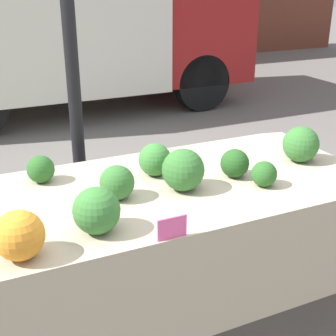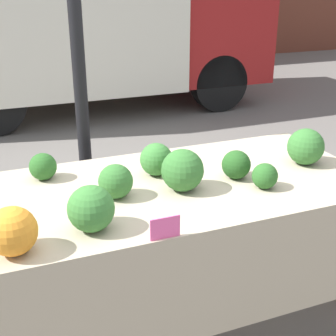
{
  "view_description": "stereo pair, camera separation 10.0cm",
  "coord_description": "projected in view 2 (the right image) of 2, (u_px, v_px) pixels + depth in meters",
  "views": [
    {
      "loc": [
        -0.78,
        -1.7,
        1.69
      ],
      "look_at": [
        0.0,
        0.0,
        0.92
      ],
      "focal_mm": 50.0,
      "sensor_mm": 36.0,
      "label": 1
    },
    {
      "loc": [
        -0.69,
        -1.74,
        1.69
      ],
      "look_at": [
        0.0,
        0.0,
        0.92
      ],
      "focal_mm": 50.0,
      "sensor_mm": 36.0,
      "label": 2
    }
  ],
  "objects": [
    {
      "name": "broccoli_head_5",
      "position": [
        43.0,
        167.0,
        2.09
      ],
      "size": [
        0.12,
        0.12,
        0.12
      ],
      "color": "#285B23",
      "rests_on": "market_table"
    },
    {
      "name": "tent_pole",
      "position": [
        79.0,
        76.0,
        2.43
      ],
      "size": [
        0.07,
        0.07,
        2.41
      ],
      "color": "black",
      "rests_on": "ground_plane"
    },
    {
      "name": "price_sign",
      "position": [
        165.0,
        228.0,
        1.62
      ],
      "size": [
        0.11,
        0.01,
        0.08
      ],
      "color": "#F45B9E",
      "rests_on": "market_table"
    },
    {
      "name": "broccoli_head_2",
      "position": [
        91.0,
        209.0,
        1.66
      ],
      "size": [
        0.17,
        0.17,
        0.17
      ],
      "color": "#387533",
      "rests_on": "market_table"
    },
    {
      "name": "broccoli_head_1",
      "position": [
        116.0,
        181.0,
        1.91
      ],
      "size": [
        0.14,
        0.14,
        0.14
      ],
      "color": "#336B2D",
      "rests_on": "market_table"
    },
    {
      "name": "market_table",
      "position": [
        174.0,
        212.0,
        2.04
      ],
      "size": [
        1.84,
        0.86,
        0.84
      ],
      "color": "tan",
      "rests_on": "ground_plane"
    },
    {
      "name": "ground_plane",
      "position": [
        168.0,
        335.0,
        2.38
      ],
      "size": [
        40.0,
        40.0,
        0.0
      ],
      "primitive_type": "plane",
      "color": "slate"
    },
    {
      "name": "broccoli_head_6",
      "position": [
        183.0,
        170.0,
        1.97
      ],
      "size": [
        0.18,
        0.18,
        0.18
      ],
      "color": "#336B2D",
      "rests_on": "market_table"
    },
    {
      "name": "broccoli_head_7",
      "position": [
        265.0,
        176.0,
        2.0
      ],
      "size": [
        0.11,
        0.11,
        0.11
      ],
      "color": "#285B23",
      "rests_on": "market_table"
    },
    {
      "name": "orange_cauliflower",
      "position": [
        12.0,
        231.0,
        1.52
      ],
      "size": [
        0.17,
        0.17,
        0.17
      ],
      "color": "orange",
      "rests_on": "market_table"
    },
    {
      "name": "broccoli_head_0",
      "position": [
        306.0,
        147.0,
        2.25
      ],
      "size": [
        0.18,
        0.18,
        0.18
      ],
      "color": "#336B2D",
      "rests_on": "market_table"
    },
    {
      "name": "broccoli_head_3",
      "position": [
        156.0,
        159.0,
        2.13
      ],
      "size": [
        0.15,
        0.15,
        0.15
      ],
      "color": "#387533",
      "rests_on": "market_table"
    },
    {
      "name": "broccoli_head_4",
      "position": [
        236.0,
        165.0,
        2.1
      ],
      "size": [
        0.13,
        0.13,
        0.13
      ],
      "color": "#23511E",
      "rests_on": "market_table"
    }
  ]
}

